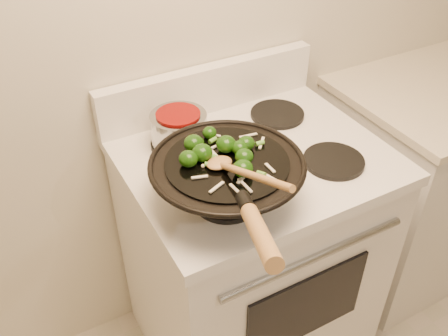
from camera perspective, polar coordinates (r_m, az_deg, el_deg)
stove at (r=1.81m, az=2.96°, el=-9.88°), size 0.78×0.67×1.08m
counter_unit at (r=2.32m, az=21.89°, el=-1.14°), size 0.82×0.62×0.91m
wok at (r=1.28m, az=0.38°, el=-1.27°), size 0.40×0.65×0.26m
stirfry at (r=1.26m, az=-0.59°, el=2.01°), size 0.25×0.27×0.05m
wooden_spoon at (r=1.16m, az=1.58°, el=-0.21°), size 0.07×0.30×0.12m
saucepan at (r=1.51m, az=-5.13°, el=4.56°), size 0.17×0.27×0.10m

